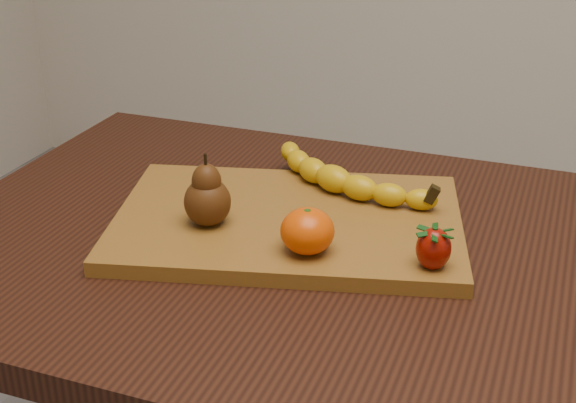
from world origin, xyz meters
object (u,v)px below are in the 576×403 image
at_px(table, 310,305).
at_px(pear, 207,190).
at_px(cutting_board, 288,222).
at_px(mandarin, 307,231).

xyz_separation_m(table, pear, (-0.13, -0.04, 0.16)).
distance_m(cutting_board, mandarin, 0.11).
bearing_deg(mandarin, pear, 169.54).
distance_m(pear, mandarin, 0.15).
relative_size(table, mandarin, 15.38).
height_order(table, pear, pear).
xyz_separation_m(pear, mandarin, (0.14, -0.03, -0.02)).
height_order(table, cutting_board, cutting_board).
relative_size(pear, mandarin, 1.45).
bearing_deg(pear, table, 15.85).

